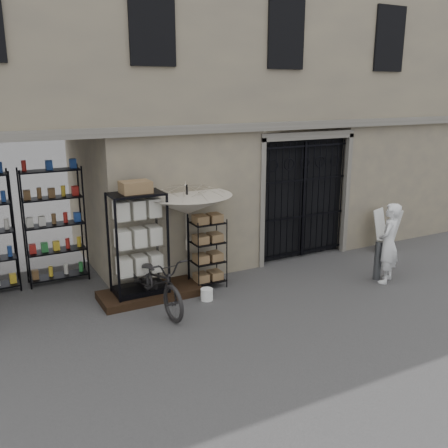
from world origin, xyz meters
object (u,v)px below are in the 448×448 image
white_bucket (207,294)px  display_cabinet (138,249)px  wire_rack (208,254)px  shopkeeper (385,281)px  steel_bollard (378,260)px  bicycle (158,308)px  market_umbrella (187,199)px  easel_sign (387,231)px

white_bucket → display_cabinet: bearing=150.1°
wire_rack → shopkeeper: (3.51, -1.56, -0.72)m
display_cabinet → wire_rack: 1.52m
display_cabinet → wire_rack: size_ratio=1.46×
display_cabinet → steel_bollard: display_cabinet is taller
white_bucket → bicycle: bearing=174.8°
display_cabinet → market_umbrella: bearing=27.5°
display_cabinet → bicycle: display_cabinet is taller
display_cabinet → bicycle: (0.15, -0.57, -1.05)m
bicycle → market_umbrella: bearing=31.7°
market_umbrella → wire_rack: bearing=-30.1°
white_bucket → steel_bollard: size_ratio=0.28×
wire_rack → bicycle: wire_rack is taller
white_bucket → bicycle: 1.01m
bicycle → easel_sign: 6.46m
market_umbrella → shopkeeper: market_umbrella is taller
steel_bollard → shopkeeper: size_ratio=0.50×
white_bucket → easel_sign: size_ratio=0.23×
market_umbrella → shopkeeper: (3.87, -1.77, -1.88)m
bicycle → steel_bollard: 4.87m
display_cabinet → easel_sign: bearing=18.3°
display_cabinet → shopkeeper: display_cabinet is taller
shopkeeper → display_cabinet: bearing=-49.5°
display_cabinet → steel_bollard: 5.16m
market_umbrella → steel_bollard: size_ratio=3.02×
display_cabinet → white_bucket: (1.14, -0.66, -0.93)m
bicycle → white_bucket: bearing=-10.7°
wire_rack → steel_bollard: bearing=-45.2°
shopkeeper → easel_sign: 2.28m
market_umbrella → white_bucket: (0.02, -0.83, -1.77)m
market_umbrella → easel_sign: 5.61m
white_bucket → shopkeeper: 3.96m
bicycle → shopkeeper: bearing=-17.5°
easel_sign → display_cabinet: bearing=159.1°
display_cabinet → market_umbrella: market_umbrella is taller
bicycle → display_cabinet: bearing=99.2°
bicycle → shopkeeper: size_ratio=1.18×
display_cabinet → easel_sign: size_ratio=2.04×
white_bucket → bicycle: size_ratio=0.12×
white_bucket → steel_bollard: (3.79, -0.74, 0.32)m
market_umbrella → easel_sign: market_umbrella is taller
display_cabinet → bicycle: size_ratio=1.06×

